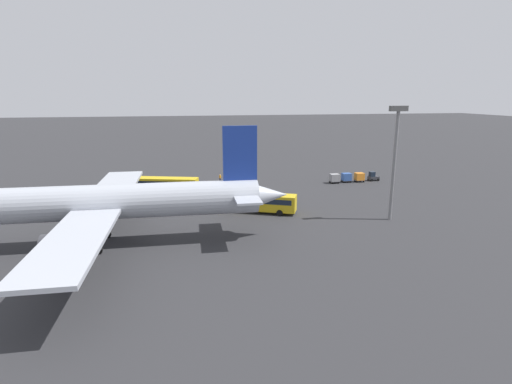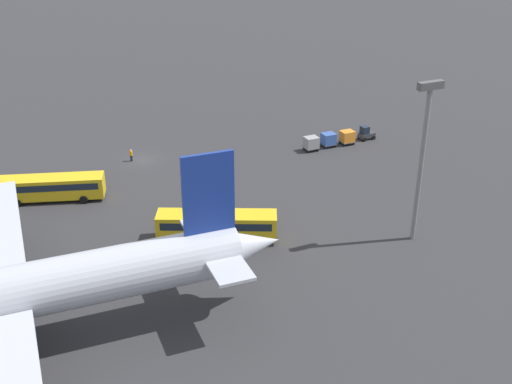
# 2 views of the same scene
# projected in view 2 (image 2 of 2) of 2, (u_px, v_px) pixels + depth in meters

# --- Properties ---
(ground_plane) EXTENTS (600.00, 600.00, 0.00)m
(ground_plane) POSITION_uv_depth(u_px,v_px,m) (142.00, 160.00, 89.49)
(ground_plane) COLOR #2D2D30
(shuttle_bus_near) EXTENTS (12.86, 6.42, 3.02)m
(shuttle_bus_near) POSITION_uv_depth(u_px,v_px,m) (51.00, 186.00, 77.45)
(shuttle_bus_near) COLOR gold
(shuttle_bus_near) RESTS_ON ground
(shuttle_bus_far) EXTENTS (12.84, 7.93, 3.12)m
(shuttle_bus_far) POSITION_uv_depth(u_px,v_px,m) (217.00, 224.00, 68.78)
(shuttle_bus_far) COLOR gold
(shuttle_bus_far) RESTS_ON ground
(baggage_tug) EXTENTS (2.49, 1.78, 2.10)m
(baggage_tug) POSITION_uv_depth(u_px,v_px,m) (366.00, 133.00, 96.27)
(baggage_tug) COLOR #333338
(baggage_tug) RESTS_ON ground
(worker_person) EXTENTS (0.38, 0.38, 1.74)m
(worker_person) POSITION_uv_depth(u_px,v_px,m) (131.00, 155.00, 88.76)
(worker_person) COLOR #1E1E2D
(worker_person) RESTS_ON ground
(cargo_cart_orange) EXTENTS (2.02, 1.71, 2.06)m
(cargo_cart_orange) POSITION_uv_depth(u_px,v_px,m) (347.00, 137.00, 94.33)
(cargo_cart_orange) COLOR #38383D
(cargo_cart_orange) RESTS_ON ground
(cargo_cart_blue) EXTENTS (2.02, 1.71, 2.06)m
(cargo_cart_blue) POSITION_uv_depth(u_px,v_px,m) (328.00, 139.00, 93.43)
(cargo_cart_blue) COLOR #38383D
(cargo_cart_blue) RESTS_ON ground
(cargo_cart_grey) EXTENTS (2.02, 1.71, 2.06)m
(cargo_cart_grey) POSITION_uv_depth(u_px,v_px,m) (311.00, 143.00, 92.09)
(cargo_cart_grey) COLOR #38383D
(cargo_cart_grey) RESTS_ON ground
(light_pole) EXTENTS (2.80, 0.70, 17.54)m
(light_pole) POSITION_uv_depth(u_px,v_px,m) (423.00, 146.00, 65.13)
(light_pole) COLOR slate
(light_pole) RESTS_ON ground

